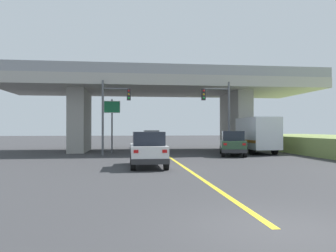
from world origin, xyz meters
TOP-DOWN VIEW (x-y plane):
  - ground at (0.00, 26.36)m, footprint 160.00×160.00m
  - overpass_bridge at (0.00, 26.36)m, footprint 30.28×10.50m
  - lane_divider_stripe at (0.00, 11.86)m, footprint 0.20×23.72m
  - suv_lead at (-2.04, 12.24)m, footprint 2.01×4.55m
  - suv_crossing at (5.35, 19.59)m, footprint 2.98×5.06m
  - box_truck at (8.21, 22.09)m, footprint 2.33×7.10m
  - sedan_oncoming at (-0.46, 32.68)m, footprint 2.03×4.56m
  - traffic_signal_nearside at (4.51, 20.21)m, footprint 2.44×0.36m
  - traffic_signal_farside at (-4.54, 20.85)m, footprint 2.37×0.36m
  - highway_sign at (-4.63, 23.84)m, footprint 1.48×0.17m

SIDE VIEW (x-z plane):
  - ground at x=0.00m, z-range 0.00..0.00m
  - lane_divider_stripe at x=0.00m, z-range 0.00..0.01m
  - suv_lead at x=-2.04m, z-range 0.00..2.02m
  - suv_crossing at x=5.35m, z-range 0.00..2.02m
  - sedan_oncoming at x=-0.46m, z-range 0.00..2.02m
  - box_truck at x=8.21m, z-range 0.07..3.26m
  - highway_sign at x=-4.63m, z-range 1.13..6.04m
  - traffic_signal_nearside at x=4.51m, z-range 0.81..6.95m
  - traffic_signal_farside at x=-4.54m, z-range 0.78..6.98m
  - overpass_bridge at x=0.00m, z-range 1.63..9.40m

